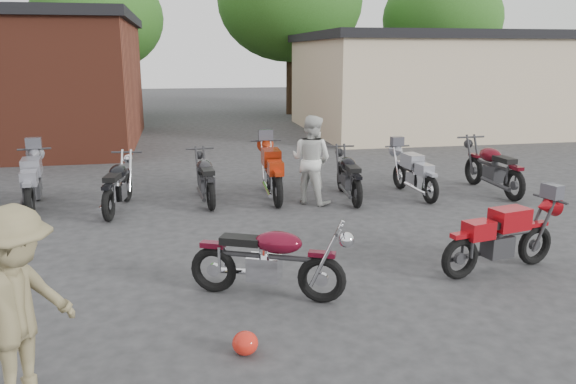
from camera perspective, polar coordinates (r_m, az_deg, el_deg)
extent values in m
plane|color=#2B2B2D|center=(6.99, 3.19, -11.59)|extent=(90.00, 90.00, 0.00)
cube|color=#C7AE8E|center=(23.42, 14.70, 10.40)|extent=(10.00, 8.00, 3.50)
ellipsoid|color=red|center=(5.96, -4.37, -15.06)|extent=(0.28, 0.28, 0.25)
imported|color=silver|center=(11.42, 2.38, 3.29)|extent=(1.11, 1.09, 1.81)
imported|color=olive|center=(5.33, -25.72, -10.74)|extent=(1.18, 1.35, 1.82)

